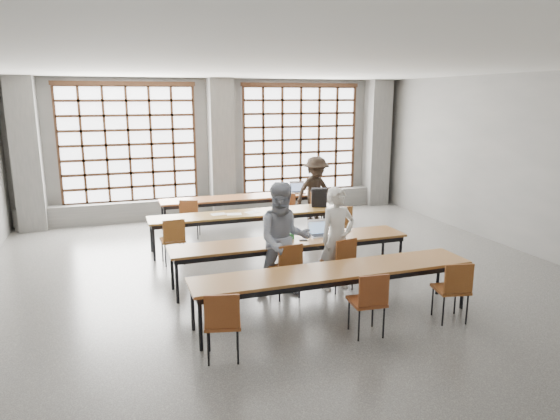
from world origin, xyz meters
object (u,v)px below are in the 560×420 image
object	(u,v)px
desk_row_b	(248,216)
student_female	(284,240)
desk_row_c	(291,244)
plastic_bag	(281,188)
chair_back_left	(190,215)
mouse	(343,234)
chair_near_right	(454,285)
chair_back_right	(317,205)
chair_mid_centre	(275,227)
chair_mid_right	(341,222)
chair_front_left	(287,265)
chair_back_mid	(286,207)
chair_near_left	(222,319)
student_back	(316,192)
student_male	(337,239)
laptop_front	(319,232)
chair_near_mid	(369,298)
laptop_back	(297,190)
chair_front_right	(341,258)
green_box	(286,236)
phone	(303,240)
red_pouch	(223,319)
backpack	(319,197)
desk_row_a	(245,199)
desk_row_d	(335,274)
chair_mid_left	(173,236)

from	to	relation	value
desk_row_b	student_female	distance (m)	2.68
desk_row_c	plastic_bag	distance (m)	4.04
plastic_bag	desk_row_c	bearing A→B (deg)	-106.57
chair_back_left	mouse	xyz separation A→B (m)	(2.12, -3.21, 0.21)
desk_row_c	chair_near_right	xyz separation A→B (m)	(1.56, -2.18, -0.13)
desk_row_b	student_female	world-z (taller)	student_female
chair_back_right	chair_mid_centre	size ratio (longest dim) A/B	1.00
chair_mid_right	chair_front_left	bearing A→B (deg)	-131.95
chair_back_mid	chair_mid_centre	bearing A→B (deg)	-115.90
chair_near_left	student_back	xyz separation A→B (m)	(3.49, 5.49, 0.30)
student_male	laptop_front	distance (m)	0.61
chair_mid_centre	student_back	bearing A→B (deg)	47.87
mouse	chair_back_left	bearing A→B (deg)	123.50
chair_near_mid	laptop_back	bearing A→B (deg)	77.57
desk_row_c	chair_front_right	bearing A→B (deg)	-45.43
chair_back_right	chair_front_left	xyz separation A→B (m)	(-2.13, -3.82, 0.00)
desk_row_b	mouse	xyz separation A→B (m)	(1.09, -2.18, 0.08)
chair_mid_right	plastic_bag	size ratio (longest dim) A/B	3.08
chair_back_right	green_box	distance (m)	3.64
chair_near_mid	phone	bearing A→B (deg)	92.42
chair_back_left	chair_back_right	bearing A→B (deg)	-0.05
desk_row_b	plastic_bag	size ratio (longest dim) A/B	13.99
mouse	phone	xyz separation A→B (m)	(-0.77, -0.08, -0.01)
laptop_back	red_pouch	distance (m)	6.84
phone	desk_row_b	bearing A→B (deg)	98.14
backpack	chair_back_left	bearing A→B (deg)	178.97
chair_near_mid	backpack	world-z (taller)	backpack
desk_row_a	plastic_bag	bearing A→B (deg)	3.18
chair_mid_right	chair_near_left	xyz separation A→B (m)	(-3.29, -3.71, 0.00)
student_back	backpack	world-z (taller)	student_back
desk_row_d	chair_front_right	world-z (taller)	chair_front_right
student_female	mouse	bearing A→B (deg)	29.95
red_pouch	chair_back_left	bearing A→B (deg)	85.12
chair_back_left	chair_back_right	distance (m)	3.01
desk_row_d	chair_back_left	size ratio (longest dim) A/B	4.55
chair_back_right	backpack	world-z (taller)	backpack
student_male	backpack	world-z (taller)	student_male
plastic_bag	green_box	bearing A→B (deg)	-107.59
chair_back_mid	backpack	xyz separation A→B (m)	(0.41, -0.97, 0.39)
desk_row_d	chair_back_mid	xyz separation A→B (m)	(0.97, 4.73, -0.13)
chair_back_left	backpack	xyz separation A→B (m)	(2.63, -0.98, 0.39)
chair_mid_right	green_box	bearing A→B (deg)	-139.50
backpack	chair_near_mid	bearing A→B (deg)	-85.82
plastic_bag	red_pouch	world-z (taller)	plastic_bag
chair_front_left	student_female	bearing A→B (deg)	93.60
desk_row_d	chair_mid_left	distance (m)	3.58
desk_row_a	desk_row_b	world-z (taller)	same
chair_near_mid	red_pouch	world-z (taller)	chair_near_mid
desk_row_b	student_male	xyz separation A→B (m)	(0.74, -2.66, 0.17)
laptop_front	mouse	distance (m)	0.42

